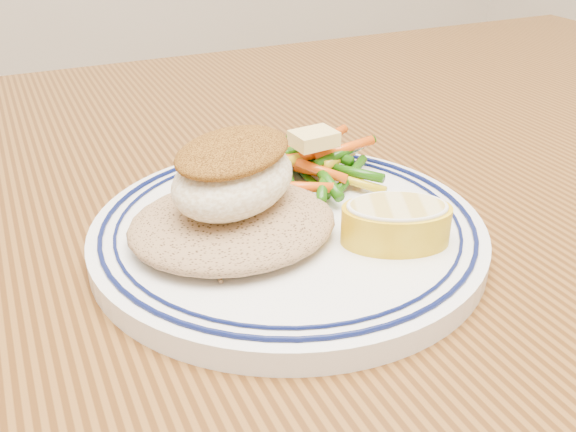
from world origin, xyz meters
The scene contains 7 objects.
dining_table centered at (0.00, 0.00, 0.65)m, with size 1.50×0.90×0.75m.
plate centered at (0.05, -0.03, 0.76)m, with size 0.25×0.25×0.02m.
rice_pilaf centered at (0.01, -0.03, 0.78)m, with size 0.13×0.11×0.02m, color #936F49.
fish_fillet centered at (0.01, -0.03, 0.81)m, with size 0.11×0.10×0.04m.
vegetable_pile centered at (0.09, 0.02, 0.78)m, with size 0.11×0.11×0.03m.
butter_pat centered at (0.09, 0.01, 0.80)m, with size 0.03×0.02×0.01m, color #FADA7A.
lemon_wedge centered at (0.09, -0.08, 0.78)m, with size 0.08×0.08×0.03m.
Camera 1 is at (-0.10, -0.36, 0.96)m, focal length 40.00 mm.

